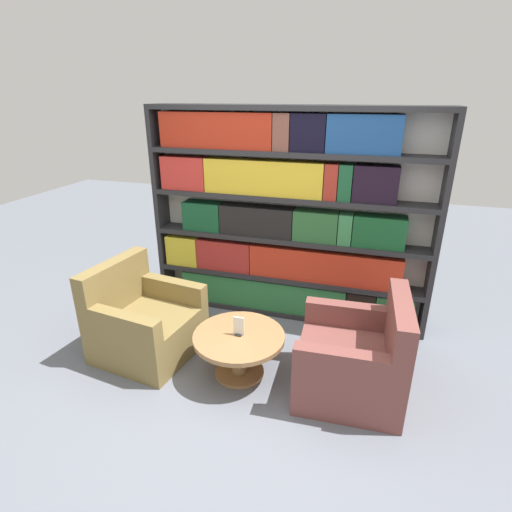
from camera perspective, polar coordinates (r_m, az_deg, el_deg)
The scene contains 6 objects.
ground_plane at distance 3.42m, azimuth -1.50°, elevation -19.46°, with size 14.00×14.00×0.00m, color slate.
bookshelf at distance 4.12m, azimuth 4.05°, elevation 5.15°, with size 2.89×0.30×2.18m.
armchair_left at distance 3.90m, azimuth -15.69°, elevation -9.24°, with size 0.92×0.92×0.86m.
armchair_right at distance 3.39m, azimuth 13.95°, elevation -14.27°, with size 0.85×0.85×0.86m.
coffee_table at distance 3.48m, azimuth -2.44°, elevation -12.71°, with size 0.78×0.78×0.40m.
table_sign at distance 3.37m, azimuth -2.49°, elevation -10.15°, with size 0.09×0.06×0.17m.
Camera 1 is at (0.81, -2.42, 2.28)m, focal length 28.00 mm.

